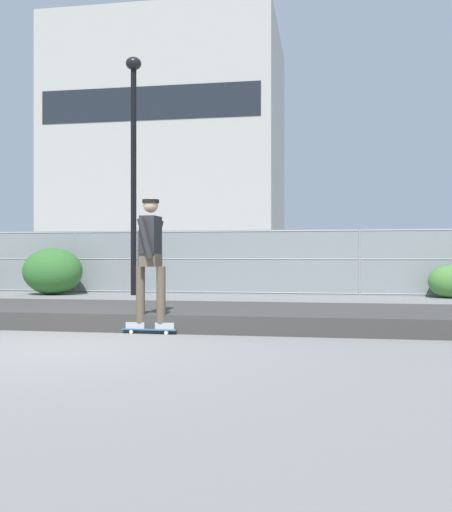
{
  "coord_description": "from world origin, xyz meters",
  "views": [
    {
      "loc": [
        3.17,
        -6.57,
        1.11
      ],
      "look_at": [
        1.01,
        6.32,
        1.11
      ],
      "focal_mm": 40.59,
      "sensor_mm": 36.0,
      "label": 1
    }
  ],
  "objects": [
    {
      "name": "ground_plane",
      "position": [
        0.0,
        0.0,
        0.0
      ],
      "size": [
        120.0,
        120.0,
        0.0
      ],
      "primitive_type": "plane",
      "color": "slate"
    },
    {
      "name": "gravel_berm",
      "position": [
        0.0,
        2.65,
        0.13
      ],
      "size": [
        11.35,
        2.56,
        0.27
      ],
      "primitive_type": "cube",
      "color": "#3D3A38",
      "rests_on": "ground_plane"
    },
    {
      "name": "skateboard",
      "position": [
        0.74,
        1.41,
        0.06
      ],
      "size": [
        0.81,
        0.23,
        0.07
      ],
      "color": "#2D608C",
      "rests_on": "ground_plane"
    },
    {
      "name": "skater",
      "position": [
        0.74,
        1.41,
        1.14
      ],
      "size": [
        0.72,
        0.59,
        1.87
      ],
      "color": "#B2ADA8",
      "rests_on": "skateboard"
    },
    {
      "name": "chain_fence",
      "position": [
        0.0,
        9.81,
        0.93
      ],
      "size": [
        25.12,
        0.06,
        1.85
      ],
      "color": "gray",
      "rests_on": "ground_plane"
    },
    {
      "name": "street_lamp",
      "position": [
        -2.09,
        9.07,
        4.18
      ],
      "size": [
        0.44,
        0.44,
        6.71
      ],
      "color": "black",
      "rests_on": "ground_plane"
    },
    {
      "name": "parked_car_near",
      "position": [
        -4.88,
        13.33,
        0.84
      ],
      "size": [
        4.46,
        2.07,
        1.66
      ],
      "color": "#566B4C",
      "rests_on": "ground_plane"
    },
    {
      "name": "library_building",
      "position": [
        -9.54,
        41.84,
        9.98
      ],
      "size": [
        18.17,
        14.62,
        19.96
      ],
      "color": "#B2AFA8",
      "rests_on": "ground_plane"
    },
    {
      "name": "shrub_center",
      "position": [
        -4.45,
        8.91,
        0.67
      ],
      "size": [
        1.72,
        1.41,
        1.33
      ],
      "color": "#336B2D",
      "rests_on": "ground_plane"
    },
    {
      "name": "shrub_right",
      "position": [
        6.47,
        9.34,
        0.43
      ],
      "size": [
        1.11,
        0.91,
        0.86
      ],
      "color": "#477F38",
      "rests_on": "ground_plane"
    }
  ]
}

